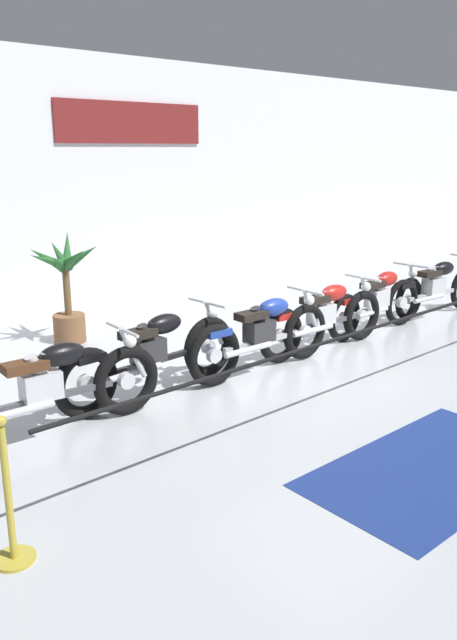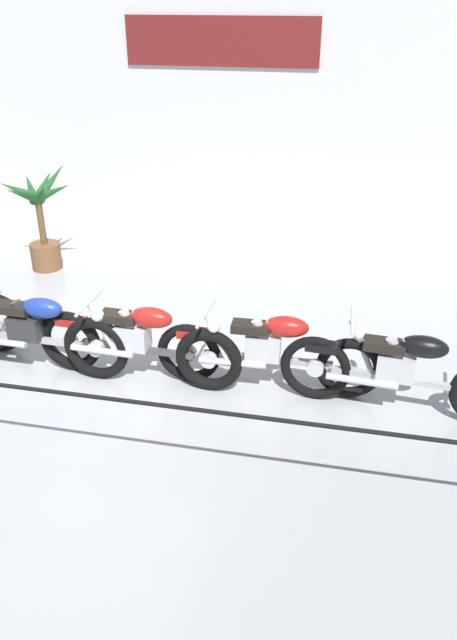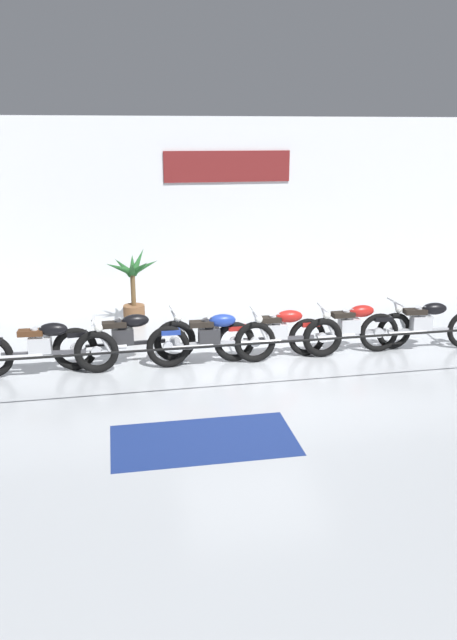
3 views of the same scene
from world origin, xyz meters
The scene contains 11 objects.
ground_plane centered at (0.00, 0.00, 0.00)m, with size 120.00×120.00×0.00m, color #B2B7BC.
back_wall centered at (0.00, 5.12, 2.10)m, with size 28.00×0.29×4.20m.
motorcycle_black_0 centered at (-3.40, 0.52, 0.46)m, with size 2.43×0.62×0.95m.
motorcycle_black_1 centered at (-2.06, 0.72, 0.47)m, with size 2.44×0.62×0.95m.
motorcycle_blue_2 centered at (-0.61, 0.47, 0.47)m, with size 2.24×0.62×0.95m.
motorcycle_red_3 centered at (0.59, 0.52, 0.46)m, with size 2.31×0.62×0.94m.
motorcycle_red_4 centered at (1.99, 0.63, 0.46)m, with size 2.39×0.62×0.92m.
motorcycle_black_5 centered at (3.32, 0.49, 0.48)m, with size 2.39×0.62×0.94m.
potted_palm_left_of_row centered at (-1.81, 3.17, 0.81)m, with size 1.11×1.08×1.59m.
stanchion_far_left centered at (-1.32, -1.07, 0.72)m, with size 8.89×0.28×1.05m.
floor_banner centered at (-1.19, -2.23, 0.00)m, with size 2.40×1.27×0.01m, color navy.
Camera 3 is at (-2.28, -9.49, 3.86)m, focal length 35.00 mm.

